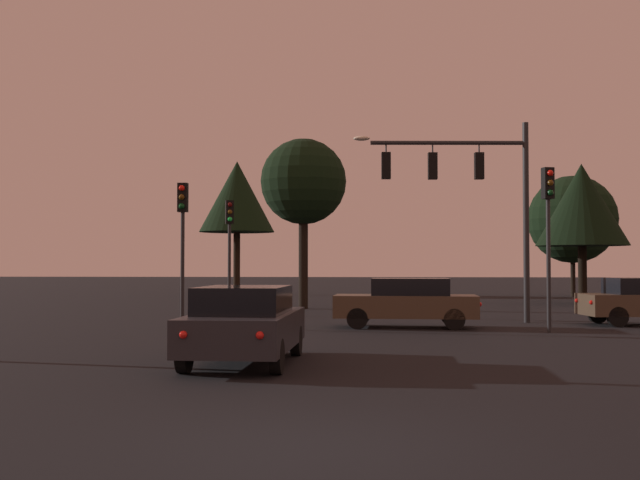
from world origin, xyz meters
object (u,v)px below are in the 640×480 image
traffic_light_median (183,225)px  traffic_light_corner_left (230,234)px  traffic_light_corner_right (548,216)px  tree_right_cluster (582,205)px  traffic_signal_mast_arm (471,185)px  car_crossing_right (407,302)px  tree_center_horizon (303,183)px  tree_behind_sign (572,219)px  car_nearside_lane (245,323)px  tree_left_far (237,197)px

traffic_light_median → traffic_light_corner_left: bearing=86.6°
traffic_light_corner_right → tree_right_cluster: bearing=72.2°
traffic_signal_mast_arm → traffic_light_corner_right: bearing=-65.1°
traffic_signal_mast_arm → traffic_light_corner_left: traffic_signal_mast_arm is taller
car_crossing_right → tree_right_cluster: bearing=58.0°
tree_center_horizon → tree_behind_sign: bearing=42.2°
traffic_light_corner_left → traffic_light_median: (-0.34, -5.79, 0.04)m
traffic_light_corner_right → tree_center_horizon: (-8.11, 11.14, 2.22)m
car_crossing_right → tree_behind_sign: 25.92m
traffic_light_corner_left → car_crossing_right: (6.56, -5.19, -2.32)m
car_nearside_lane → tree_center_horizon: (-0.62, 18.48, 4.76)m
car_nearside_lane → tree_center_horizon: size_ratio=0.59×
tree_left_far → tree_center_horizon: bearing=-69.3°
car_nearside_lane → car_crossing_right: 9.55m
tree_left_far → tree_center_horizon: tree_left_far is taller
car_nearside_lane → tree_left_far: bearing=100.7°
traffic_signal_mast_arm → traffic_light_median: size_ratio=1.51×
traffic_light_corner_right → tree_behind_sign: tree_behind_sign is taller
traffic_signal_mast_arm → car_crossing_right: 4.95m
traffic_signal_mast_arm → tree_behind_sign: size_ratio=0.92×
traffic_signal_mast_arm → tree_center_horizon: (-6.39, 7.44, 0.91)m
car_nearside_lane → tree_behind_sign: bearing=65.8°
tree_center_horizon → tree_right_cluster: 14.35m
traffic_light_corner_left → tree_behind_sign: size_ratio=0.60×
tree_center_horizon → tree_left_far: bearing=110.7°
traffic_light_corner_right → tree_left_far: (-13.89, 26.45, 2.97)m
tree_behind_sign → tree_left_far: size_ratio=0.85×
traffic_light_corner_right → tree_behind_sign: bearing=74.4°
traffic_light_corner_right → tree_center_horizon: 13.96m
traffic_light_corner_left → traffic_light_median: size_ratio=0.99×
tree_center_horizon → traffic_light_median: bearing=-105.2°
traffic_light_corner_left → tree_behind_sign: tree_behind_sign is taller
car_nearside_lane → tree_center_horizon: 19.09m
car_nearside_lane → traffic_light_corner_right: bearing=44.4°
traffic_light_corner_right → car_nearside_lane: bearing=-135.6°
traffic_signal_mast_arm → tree_left_far: size_ratio=0.78×
tree_center_horizon → tree_right_cluster: (13.36, 5.19, -0.66)m
traffic_light_corner_right → traffic_light_median: 10.93m
traffic_light_median → car_crossing_right: 7.32m
traffic_signal_mast_arm → traffic_light_median: 9.68m
traffic_light_corner_right → tree_left_far: 30.02m
traffic_light_corner_right → car_nearside_lane: size_ratio=1.08×
tree_center_horizon → car_crossing_right: bearing=-66.7°
traffic_light_corner_right → tree_behind_sign: size_ratio=0.65×
traffic_signal_mast_arm → traffic_light_corner_left: bearing=161.0°
traffic_light_corner_left → car_crossing_right: size_ratio=0.98×
traffic_signal_mast_arm → tree_right_cluster: size_ratio=0.97×
tree_center_horizon → car_nearside_lane: bearing=-88.1°
car_nearside_lane → traffic_light_corner_left: bearing=102.2°
traffic_light_corner_left → tree_center_horizon: size_ratio=0.59×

